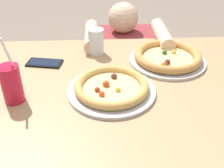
# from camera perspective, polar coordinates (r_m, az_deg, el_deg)

# --- Properties ---
(dining_table) EXTENTS (1.28, 0.84, 0.75)m
(dining_table) POSITION_cam_1_polar(r_m,az_deg,el_deg) (1.12, 3.01, -4.65)
(dining_table) COLOR tan
(dining_table) RESTS_ON ground
(pizza_near) EXTENTS (0.32, 0.32, 0.04)m
(pizza_near) POSITION_cam_1_polar(r_m,az_deg,el_deg) (1.00, -0.10, -0.78)
(pizza_near) COLOR #B7B7BC
(pizza_near) RESTS_ON dining_table
(pizza_far) EXTENTS (0.33, 0.33, 0.05)m
(pizza_far) POSITION_cam_1_polar(r_m,az_deg,el_deg) (1.22, 11.55, 5.50)
(pizza_far) COLOR #B7B7BC
(pizza_far) RESTS_ON dining_table
(drink_cup_colored) EXTENTS (0.07, 0.07, 0.24)m
(drink_cup_colored) POSITION_cam_1_polar(r_m,az_deg,el_deg) (0.99, -20.28, 0.05)
(drink_cup_colored) COLOR red
(drink_cup_colored) RESTS_ON dining_table
(water_cup_clear) EXTENTS (0.07, 0.07, 0.12)m
(water_cup_clear) POSITION_cam_1_polar(r_m,az_deg,el_deg) (1.26, -3.37, 8.94)
(water_cup_clear) COLOR silver
(water_cup_clear) RESTS_ON dining_table
(cell_phone) EXTENTS (0.16, 0.10, 0.01)m
(cell_phone) POSITION_cam_1_polar(r_m,az_deg,el_deg) (1.22, -13.91, 4.31)
(cell_phone) COLOR black
(cell_phone) RESTS_ON dining_table
(diner_seated) EXTENTS (0.42, 0.53, 0.88)m
(diner_seated) POSITION_cam_1_polar(r_m,az_deg,el_deg) (1.76, 2.07, 1.17)
(diner_seated) COLOR #333847
(diner_seated) RESTS_ON ground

